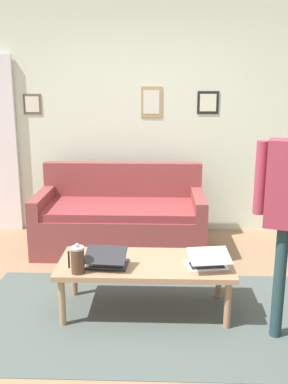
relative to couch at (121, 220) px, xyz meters
name	(u,v)px	position (x,y,z in m)	size (l,w,h in m)	color
ground_plane	(137,323)	(-0.25, 1.54, -0.31)	(7.68, 7.68, 0.00)	#907153
area_rug	(145,316)	(-0.31, 1.45, -0.30)	(2.67, 1.50, 0.01)	#4C5753
back_wall	(146,118)	(-0.25, -0.66, 1.04)	(7.04, 0.11, 2.70)	silver
couch	(121,220)	(0.00, 0.00, 0.00)	(1.77, 0.86, 0.88)	brown
coffee_table	(145,267)	(-0.31, 1.35, 0.06)	(1.33, 0.59, 0.41)	#A37E5D
laptop_left	(207,262)	(-0.77, 1.44, 0.15)	(0.34, 0.34, 0.15)	silver
laptop_center	(107,261)	(-0.02, 1.45, 0.15)	(0.33, 0.30, 0.15)	#28282D
french_press	(78,260)	(0.17, 1.57, 0.21)	(0.12, 0.10, 0.23)	#4C3323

